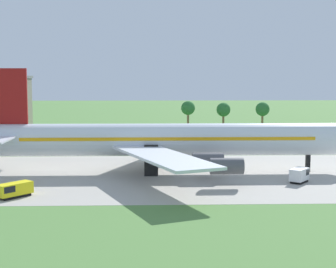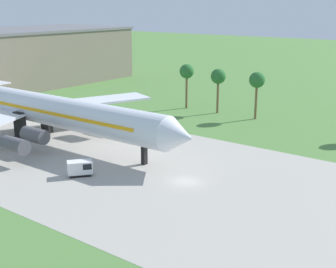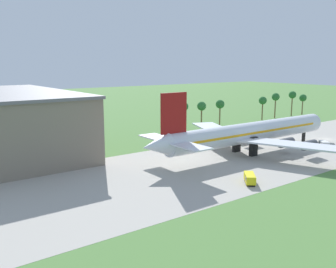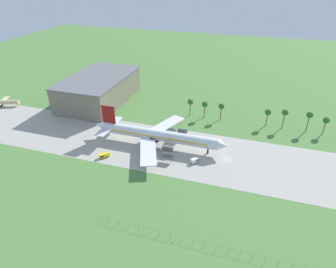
{
  "view_description": "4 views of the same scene",
  "coord_description": "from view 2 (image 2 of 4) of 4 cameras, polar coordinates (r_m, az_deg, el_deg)",
  "views": [
    {
      "loc": [
        -38.61,
        -89.97,
        17.12
      ],
      "look_at": [
        -35.67,
        2.28,
        7.01
      ],
      "focal_mm": 55.0,
      "sensor_mm": 36.0,
      "label": 1
    },
    {
      "loc": [
        37.18,
        -53.62,
        25.53
      ],
      "look_at": [
        -5.09,
        2.28,
        6.01
      ],
      "focal_mm": 50.0,
      "sensor_mm": 36.0,
      "label": 2
    },
    {
      "loc": [
        -119.04,
        -68.71,
        25.7
      ],
      "look_at": [
        -66.25,
        2.28,
        8.92
      ],
      "focal_mm": 40.0,
      "sensor_mm": 36.0,
      "label": 3
    },
    {
      "loc": [
        9.29,
        -124.99,
        83.78
      ],
      "look_at": [
        -32.03,
        5.0,
        6.0
      ],
      "focal_mm": 32.0,
      "sensor_mm": 36.0,
      "label": 4
    }
  ],
  "objects": [
    {
      "name": "ground_plane",
      "position": [
        70.07,
        2.2,
        -5.82
      ],
      "size": [
        600.0,
        600.0,
        0.0
      ],
      "primitive_type": "plane",
      "color": "#517F3D"
    },
    {
      "name": "baggage_tug",
      "position": [
        73.2,
        -10.59,
        -4.07
      ],
      "size": [
        3.94,
        4.22,
        2.35
      ],
      "color": "black",
      "rests_on": "ground_plane"
    },
    {
      "name": "jet_airliner",
      "position": [
        94.89,
        -15.56,
        3.08
      ],
      "size": [
        73.08,
        54.8,
        18.8
      ],
      "color": "silver",
      "rests_on": "ground_plane"
    },
    {
      "name": "taxiway_strip",
      "position": [
        70.06,
        2.2,
        -5.81
      ],
      "size": [
        320.0,
        44.0,
        0.02
      ],
      "color": "#A8A399",
      "rests_on": "ground_plane"
    },
    {
      "name": "terminal_building",
      "position": [
        165.6,
        -16.18,
        9.19
      ],
      "size": [
        36.72,
        61.2,
        17.77
      ],
      "color": "slate",
      "rests_on": "ground_plane"
    }
  ]
}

